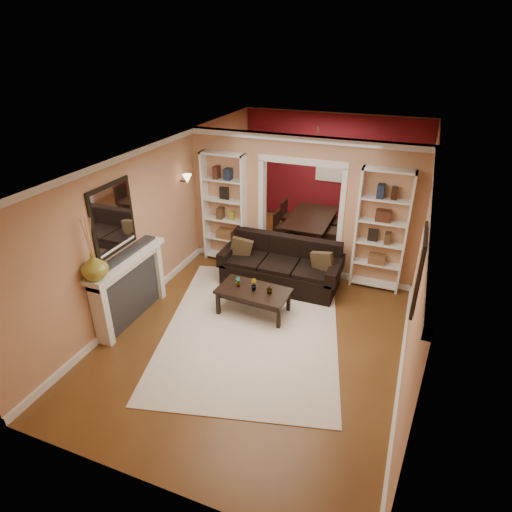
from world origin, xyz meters
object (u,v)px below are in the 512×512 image
at_px(bookshelf_left, 225,209).
at_px(dining_table, 311,229).
at_px(sofa, 281,264).
at_px(bookshelf_right, 381,231).
at_px(coffee_table, 254,301).
at_px(fireplace, 131,289).

bearing_deg(bookshelf_left, dining_table, 46.18).
height_order(sofa, bookshelf_right, bookshelf_right).
bearing_deg(coffee_table, bookshelf_left, 131.41).
bearing_deg(sofa, dining_table, 88.47).
bearing_deg(bookshelf_right, sofa, -161.07).
bearing_deg(dining_table, sofa, 178.47).
height_order(bookshelf_right, dining_table, bookshelf_right).
distance_m(sofa, coffee_table, 1.10).
xyz_separation_m(bookshelf_left, dining_table, (1.46, 1.53, -0.84)).
bearing_deg(bookshelf_left, bookshelf_right, 0.00).
xyz_separation_m(coffee_table, dining_table, (0.18, 3.18, 0.08)).
xyz_separation_m(sofa, bookshelf_left, (-1.41, 0.58, 0.71)).
relative_size(coffee_table, bookshelf_right, 0.53).
distance_m(coffee_table, bookshelf_left, 2.29).
bearing_deg(bookshelf_left, coffee_table, -52.19).
bearing_deg(bookshelf_right, coffee_table, -137.73).
bearing_deg(bookshelf_left, fireplace, -102.05).
bearing_deg(coffee_table, sofa, 86.87).
xyz_separation_m(sofa, coffee_table, (-0.13, -1.07, -0.21)).
bearing_deg(fireplace, coffee_table, 25.72).
relative_size(sofa, bookshelf_right, 0.98).
xyz_separation_m(sofa, dining_table, (0.06, 2.11, -0.13)).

